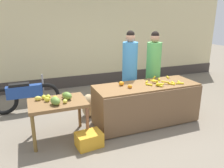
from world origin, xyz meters
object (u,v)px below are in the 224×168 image
object	(u,v)px
vendor_woman_blue_shirt	(130,72)
produce_sack	(88,105)
produce_crate	(89,140)
vendor_woman_green_shirt	(153,71)
parked_motorcycle	(25,96)

from	to	relation	value
vendor_woman_blue_shirt	produce_sack	size ratio (longest dim) A/B	3.58
vendor_woman_blue_shirt	produce_crate	size ratio (longest dim) A/B	4.30
vendor_woman_blue_shirt	vendor_woman_green_shirt	xyz separation A→B (m)	(0.62, -0.00, -0.02)
vendor_woman_green_shirt	produce_crate	world-z (taller)	vendor_woman_green_shirt
produce_crate	produce_sack	xyz separation A→B (m)	(0.33, 1.18, 0.13)
vendor_woman_green_shirt	produce_sack	xyz separation A→B (m)	(-1.60, 0.06, -0.68)
vendor_woman_green_shirt	vendor_woman_blue_shirt	bearing A→B (deg)	179.77
vendor_woman_blue_shirt	produce_crate	distance (m)	1.91
produce_sack	vendor_woman_green_shirt	bearing A→B (deg)	-2.27
vendor_woman_blue_shirt	parked_motorcycle	xyz separation A→B (m)	(-2.29, 0.88, -0.55)
vendor_woman_green_shirt	produce_crate	xyz separation A→B (m)	(-1.93, -1.11, -0.81)
parked_motorcycle	vendor_woman_green_shirt	bearing A→B (deg)	-16.79
parked_motorcycle	produce_sack	bearing A→B (deg)	-31.90
parked_motorcycle	produce_crate	distance (m)	2.24
vendor_woman_green_shirt	produce_sack	world-z (taller)	vendor_woman_green_shirt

